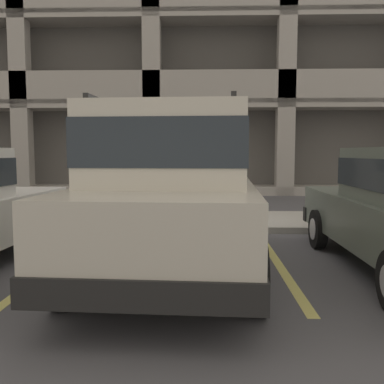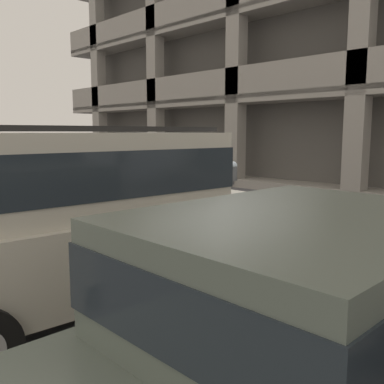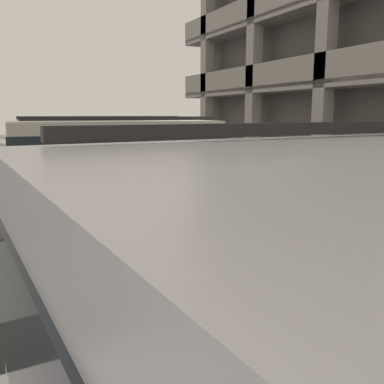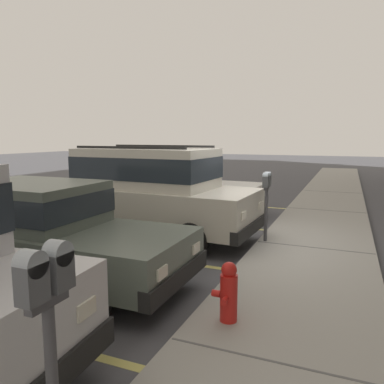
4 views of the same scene
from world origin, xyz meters
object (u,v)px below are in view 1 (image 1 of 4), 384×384
parking_meter_near (172,169)px  parking_garage (166,53)px  fire_hydrant (357,206)px  silver_suv (176,184)px

parking_meter_near → parking_garage: (-1.24, 12.20, 4.86)m
parking_meter_near → fire_hydrant: size_ratio=2.01×
silver_suv → fire_hydrant: silver_suv is taller
silver_suv → parking_meter_near: 2.58m
parking_meter_near → parking_garage: parking_garage is taller
parking_meter_near → silver_suv: bearing=-84.5°
parking_garage → fire_hydrant: size_ratio=45.71×
parking_garage → parking_meter_near: bearing=-84.2°
silver_suv → parking_garage: size_ratio=0.15×
silver_suv → parking_garage: 15.64m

